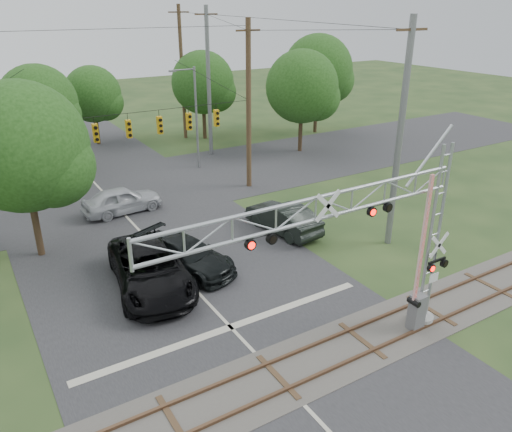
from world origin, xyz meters
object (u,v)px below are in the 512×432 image
crossing_gantry (368,239)px  car_dark (186,255)px  pickup_black (151,269)px  traffic_signal_span (126,123)px  sedan_silver (122,200)px  streetlight (194,113)px

crossing_gantry → car_dark: bearing=107.5°
car_dark → pickup_black: bearing=177.1°
traffic_signal_span → sedan_silver: traffic_signal_span is taller
pickup_black → traffic_signal_span: bearing=85.0°
car_dark → traffic_signal_span: bearing=66.4°
crossing_gantry → traffic_signal_span: size_ratio=0.64×
car_dark → sedan_silver: 8.98m
car_dark → sedan_silver: sedan_silver is taller
crossing_gantry → sedan_silver: size_ratio=2.51×
pickup_black → car_dark: pickup_black is taller
crossing_gantry → pickup_black: 10.69m
crossing_gantry → streetlight: (4.73, 24.39, -0.37)m
pickup_black → streetlight: size_ratio=0.88×
streetlight → pickup_black: bearing=-121.8°
crossing_gantry → streetlight: streetlight is taller
crossing_gantry → sedan_silver: (-3.34, 18.28, -3.96)m
sedan_silver → streetlight: 10.74m
traffic_signal_span → car_dark: traffic_signal_span is taller
sedan_silver → pickup_black: bearing=165.9°
pickup_black → streetlight: (9.76, 15.77, 3.47)m
crossing_gantry → streetlight: size_ratio=1.57×
car_dark → streetlight: bearing=41.8°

